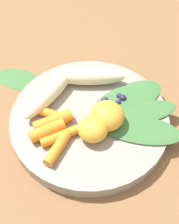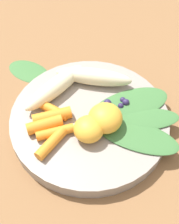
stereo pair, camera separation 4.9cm
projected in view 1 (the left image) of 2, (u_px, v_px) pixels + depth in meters
The scene contains 17 objects.
ground_plane at pixel (90, 125), 0.52m from camera, with size 2.40×2.40×0.00m, color brown.
bowl at pixel (90, 120), 0.51m from camera, with size 0.26×0.26×0.03m, color gray.
banana_peeled_left at pixel (51, 91), 0.51m from camera, with size 0.14×0.03×0.03m, color beige.
banana_peeled_right at pixel (87, 77), 0.53m from camera, with size 0.14×0.03×0.03m, color beige.
orange_segment_near at pixel (107, 116), 0.47m from camera, with size 0.05×0.05×0.04m, color #F4A833.
orange_segment_far at pixel (93, 129), 0.46m from camera, with size 0.05×0.05×0.04m, color #F4A833.
carrot_front at pixel (53, 115), 0.49m from camera, with size 0.02×0.02×0.05m, color orange.
carrot_mid_left at pixel (53, 121), 0.48m from camera, with size 0.02×0.02×0.06m, color orange.
carrot_mid_right at pixel (47, 131), 0.47m from camera, with size 0.02×0.02×0.06m, color orange.
carrot_rear at pixel (59, 136), 0.46m from camera, with size 0.01×0.01×0.06m, color orange.
carrot_small at pixel (58, 148), 0.45m from camera, with size 0.02×0.02×0.06m, color orange.
blueberry_pile at pixel (113, 104), 0.50m from camera, with size 0.04×0.04×0.01m.
coconut_shred_patch at pixel (125, 117), 0.49m from camera, with size 0.04×0.04×0.00m, color white.
kale_leaf_left at pixel (139, 129), 0.48m from camera, with size 0.14×0.06×0.01m, color #3D7038.
kale_leaf_right at pixel (141, 112), 0.50m from camera, with size 0.12×0.04×0.01m, color #3D7038.
kale_leaf_rear at pixel (127, 99), 0.51m from camera, with size 0.14×0.06×0.01m, color #3D7038.
kale_leaf_stray at pixel (17, 78), 0.58m from camera, with size 0.09×0.05×0.01m, color #3D7038.
Camera 1 is at (0.18, 0.24, 0.42)m, focal length 48.31 mm.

